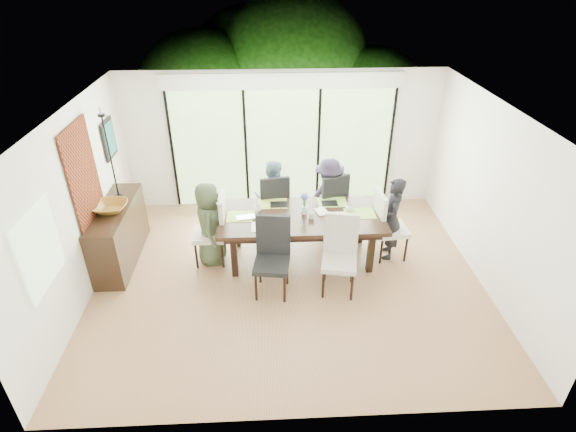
{
  "coord_description": "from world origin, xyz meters",
  "views": [
    {
      "loc": [
        -0.29,
        -5.65,
        4.48
      ],
      "look_at": [
        0.0,
        0.25,
        1.0
      ],
      "focal_mm": 28.0,
      "sensor_mm": 36.0,
      "label": 1
    }
  ],
  "objects_px": {
    "chair_near_left": "(272,259)",
    "chair_near_right": "(339,257)",
    "table_top": "(301,217)",
    "person_far_left": "(272,198)",
    "person_left_end": "(209,224)",
    "cup_c": "(350,208)",
    "person_far_right": "(328,196)",
    "vase": "(304,210)",
    "chair_far_left": "(273,202)",
    "chair_left_end": "(209,229)",
    "cup_a": "(258,209)",
    "sideboard": "(119,234)",
    "chair_right_end": "(392,224)",
    "cup_b": "(311,215)",
    "person_right_end": "(391,219)",
    "laptop": "(248,219)",
    "chair_far_right": "(328,201)",
    "bowl": "(110,207)"
  },
  "relations": [
    {
      "from": "chair_near_left",
      "to": "chair_near_right",
      "type": "distance_m",
      "value": 1.0
    },
    {
      "from": "table_top",
      "to": "person_far_left",
      "type": "height_order",
      "value": "person_far_left"
    },
    {
      "from": "chair_near_left",
      "to": "person_left_end",
      "type": "distance_m",
      "value": 1.31
    },
    {
      "from": "chair_near_right",
      "to": "cup_c",
      "type": "bearing_deg",
      "value": 83.37
    },
    {
      "from": "chair_near_left",
      "to": "person_far_right",
      "type": "bearing_deg",
      "value": 66.31
    },
    {
      "from": "person_left_end",
      "to": "vase",
      "type": "distance_m",
      "value": 1.54
    },
    {
      "from": "chair_far_left",
      "to": "chair_left_end",
      "type": "bearing_deg",
      "value": 29.13
    },
    {
      "from": "chair_near_right",
      "to": "cup_a",
      "type": "xyz_separation_m",
      "value": [
        -1.2,
        1.02,
        0.28
      ]
    },
    {
      "from": "sideboard",
      "to": "chair_right_end",
      "type": "bearing_deg",
      "value": -1.57
    },
    {
      "from": "cup_b",
      "to": "cup_c",
      "type": "xyz_separation_m",
      "value": [
        0.65,
        0.2,
        0.0
      ]
    },
    {
      "from": "chair_far_left",
      "to": "vase",
      "type": "relative_size",
      "value": 9.17
    },
    {
      "from": "chair_right_end",
      "to": "sideboard",
      "type": "relative_size",
      "value": 0.7
    },
    {
      "from": "cup_c",
      "to": "chair_left_end",
      "type": "bearing_deg",
      "value": -177.51
    },
    {
      "from": "sideboard",
      "to": "person_right_end",
      "type": "bearing_deg",
      "value": -1.58
    },
    {
      "from": "cup_a",
      "to": "person_far_left",
      "type": "bearing_deg",
      "value": 69.81
    },
    {
      "from": "chair_right_end",
      "to": "person_far_left",
      "type": "xyz_separation_m",
      "value": [
        -1.95,
        0.83,
        0.11
      ]
    },
    {
      "from": "table_top",
      "to": "cup_b",
      "type": "height_order",
      "value": "cup_b"
    },
    {
      "from": "vase",
      "to": "cup_c",
      "type": "distance_m",
      "value": 0.75
    },
    {
      "from": "cup_b",
      "to": "chair_far_left",
      "type": "bearing_deg",
      "value": 122.28
    },
    {
      "from": "cup_b",
      "to": "laptop",
      "type": "bearing_deg",
      "value": 180.0
    },
    {
      "from": "person_far_right",
      "to": "sideboard",
      "type": "relative_size",
      "value": 0.82
    },
    {
      "from": "person_left_end",
      "to": "laptop",
      "type": "bearing_deg",
      "value": -100.39
    },
    {
      "from": "table_top",
      "to": "chair_far_right",
      "type": "relative_size",
      "value": 2.18
    },
    {
      "from": "chair_right_end",
      "to": "chair_far_left",
      "type": "distance_m",
      "value": 2.13
    },
    {
      "from": "vase",
      "to": "cup_c",
      "type": "bearing_deg",
      "value": 3.81
    },
    {
      "from": "laptop",
      "to": "bowl",
      "type": "relative_size",
      "value": 0.7
    },
    {
      "from": "person_left_end",
      "to": "person_right_end",
      "type": "height_order",
      "value": "same"
    },
    {
      "from": "cup_a",
      "to": "chair_far_left",
      "type": "bearing_deg",
      "value": 70.35
    },
    {
      "from": "person_right_end",
      "to": "laptop",
      "type": "distance_m",
      "value": 2.34
    },
    {
      "from": "person_far_left",
      "to": "vase",
      "type": "xyz_separation_m",
      "value": [
        0.5,
        -0.78,
        0.18
      ]
    },
    {
      "from": "chair_far_right",
      "to": "person_far_right",
      "type": "relative_size",
      "value": 0.85
    },
    {
      "from": "bowl",
      "to": "table_top",
      "type": "bearing_deg",
      "value": -0.44
    },
    {
      "from": "cup_b",
      "to": "bowl",
      "type": "relative_size",
      "value": 0.21
    },
    {
      "from": "chair_far_left",
      "to": "laptop",
      "type": "bearing_deg",
      "value": 57.3
    },
    {
      "from": "chair_left_end",
      "to": "vase",
      "type": "relative_size",
      "value": 9.17
    },
    {
      "from": "chair_far_left",
      "to": "cup_b",
      "type": "distance_m",
      "value": 1.16
    },
    {
      "from": "chair_right_end",
      "to": "person_right_end",
      "type": "xyz_separation_m",
      "value": [
        -0.02,
        0.0,
        0.11
      ]
    },
    {
      "from": "chair_left_end",
      "to": "sideboard",
      "type": "bearing_deg",
      "value": -94.53
    },
    {
      "from": "vase",
      "to": "sideboard",
      "type": "bearing_deg",
      "value": 178.63
    },
    {
      "from": "chair_far_right",
      "to": "person_right_end",
      "type": "height_order",
      "value": "person_right_end"
    },
    {
      "from": "chair_near_left",
      "to": "cup_c",
      "type": "distance_m",
      "value": 1.65
    },
    {
      "from": "table_top",
      "to": "chair_near_left",
      "type": "xyz_separation_m",
      "value": [
        -0.5,
        -0.87,
        -0.19
      ]
    },
    {
      "from": "person_far_left",
      "to": "chair_far_left",
      "type": "bearing_deg",
      "value": -76.84
    },
    {
      "from": "person_right_end",
      "to": "cup_b",
      "type": "distance_m",
      "value": 1.34
    },
    {
      "from": "chair_left_end",
      "to": "chair_near_left",
      "type": "distance_m",
      "value": 1.33
    },
    {
      "from": "laptop",
      "to": "chair_near_left",
      "type": "bearing_deg",
      "value": -76.91
    },
    {
      "from": "person_left_end",
      "to": "person_right_end",
      "type": "xyz_separation_m",
      "value": [
        2.96,
        0.0,
        0.0
      ]
    },
    {
      "from": "bowl",
      "to": "sideboard",
      "type": "bearing_deg",
      "value": 90.0
    },
    {
      "from": "person_right_end",
      "to": "chair_right_end",
      "type": "bearing_deg",
      "value": 99.5
    },
    {
      "from": "person_right_end",
      "to": "vase",
      "type": "height_order",
      "value": "person_right_end"
    }
  ]
}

